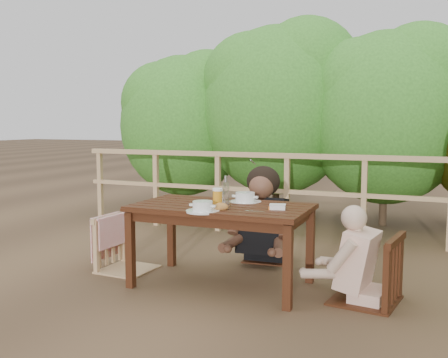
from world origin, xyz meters
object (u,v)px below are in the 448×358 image
at_px(chair_far, 267,219).
at_px(butter_tub, 278,208).
at_px(soup_near, 203,207).
at_px(beer_glass, 218,198).
at_px(chair_left, 127,220).
at_px(bread_roll, 221,207).
at_px(woman, 268,188).
at_px(tumbler, 227,205).
at_px(chair_right, 367,237).
at_px(diner_right, 371,224).
at_px(soup_far, 245,198).
at_px(bottle, 226,191).
at_px(table, 222,246).

height_order(chair_far, butter_tub, chair_far).
distance_m(soup_near, beer_glass, 0.26).
bearing_deg(chair_left, bread_roll, -101.32).
bearing_deg(woman, chair_far, 86.00).
height_order(chair_far, tumbler, chair_far).
relative_size(chair_right, soup_near, 3.81).
height_order(bread_roll, butter_tub, bread_roll).
bearing_deg(chair_right, bread_roll, -67.93).
xyz_separation_m(chair_left, beer_glass, (0.97, -0.12, 0.28)).
distance_m(soup_near, butter_tub, 0.60).
bearing_deg(diner_right, chair_far, 60.66).
bearing_deg(beer_glass, soup_far, 67.30).
distance_m(beer_glass, tumbler, 0.17).
bearing_deg(soup_far, beer_glass, -112.70).
xyz_separation_m(tumbler, butter_tub, (0.38, 0.13, -0.01)).
relative_size(bottle, tumbler, 3.14).
relative_size(table, soup_near, 5.52).
height_order(bottle, butter_tub, bottle).
xyz_separation_m(chair_far, bread_roll, (-0.02, -1.12, 0.29)).
distance_m(chair_far, tumbler, 1.11).
height_order(chair_far, bread_roll, chair_far).
bearing_deg(chair_far, woman, 86.00).
relative_size(soup_near, bottle, 1.03).
height_order(chair_left, butter_tub, chair_left).
distance_m(diner_right, soup_near, 1.29).
height_order(diner_right, soup_far, diner_right).
relative_size(chair_far, woman, 0.58).
bearing_deg(table, diner_right, 2.68).
bearing_deg(beer_glass, chair_right, 5.49).
bearing_deg(table, soup_far, 65.11).
relative_size(soup_near, soup_far, 0.93).
bearing_deg(butter_tub, diner_right, -6.46).
relative_size(chair_left, diner_right, 0.78).
xyz_separation_m(chair_left, soup_far, (1.09, 0.19, 0.24)).
bearing_deg(butter_tub, chair_far, 99.01).
relative_size(bread_roll, beer_glass, 0.72).
distance_m(diner_right, bottle, 1.20).
bearing_deg(soup_far, bottle, -115.12).
bearing_deg(chair_left, chair_far, -49.14).
relative_size(chair_far, butter_tub, 6.58).
distance_m(chair_left, chair_far, 1.38).
xyz_separation_m(chair_far, tumbler, (0.01, -1.07, 0.30)).
relative_size(soup_far, bottle, 1.10).
bearing_deg(chair_far, bread_roll, -94.99).
relative_size(table, chair_right, 1.45).
xyz_separation_m(table, diner_right, (1.20, 0.06, 0.27)).
height_order(table, diner_right, diner_right).
distance_m(table, tumbler, 0.43).
xyz_separation_m(beer_glass, bottle, (0.03, 0.10, 0.05)).
relative_size(chair_far, beer_glass, 5.23).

